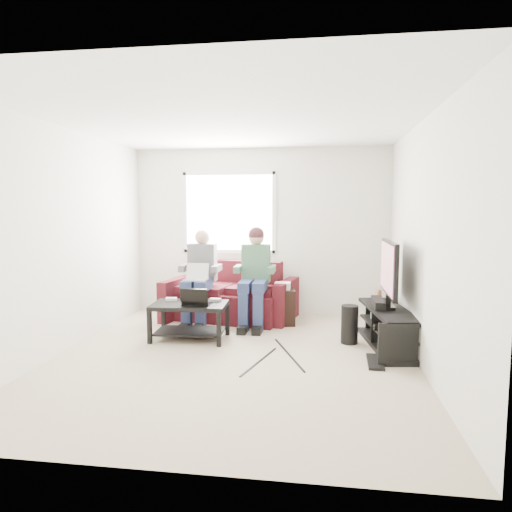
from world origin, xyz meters
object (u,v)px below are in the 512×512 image
at_px(subwoofer, 350,324).
at_px(end_table, 282,305).
at_px(tv, 389,270).
at_px(tv_stand, 389,330).
at_px(coffee_table, 190,313).
at_px(sofa, 231,298).

relative_size(subwoofer, end_table, 0.78).
bearing_deg(tv, tv_stand, -88.53).
relative_size(coffee_table, subwoofer, 2.03).
height_order(subwoofer, end_table, end_table).
bearing_deg(sofa, coffee_table, -105.22).
distance_m(sofa, end_table, 0.82).
bearing_deg(subwoofer, tv_stand, -12.55).
bearing_deg(tv_stand, sofa, 152.03).
xyz_separation_m(tv, end_table, (-1.35, 0.82, -0.65)).
bearing_deg(subwoofer, end_table, 137.78).
bearing_deg(end_table, coffee_table, -139.89).
distance_m(tv, subwoofer, 0.83).
relative_size(tv_stand, tv, 1.33).
relative_size(sofa, tv, 1.82).
xyz_separation_m(tv_stand, end_table, (-1.36, 0.92, 0.06)).
bearing_deg(tv, sofa, 154.12).
bearing_deg(tv, subwoofer, 179.84).
xyz_separation_m(tv_stand, subwoofer, (-0.45, 0.10, 0.03)).
bearing_deg(subwoofer, tv, -0.16).
bearing_deg(end_table, tv, -31.18).
distance_m(sofa, tv, 2.46).
relative_size(tv_stand, subwoofer, 3.08).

